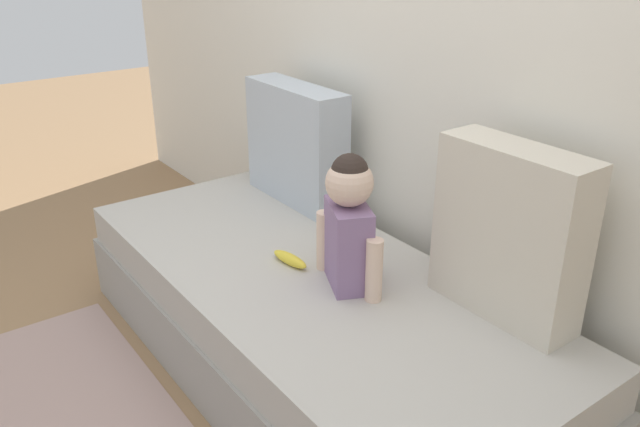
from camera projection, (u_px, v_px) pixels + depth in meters
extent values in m
plane|color=#93704C|center=(308.00, 369.00, 2.47)|extent=(12.00, 12.00, 0.00)
cube|color=silver|center=(438.00, 27.00, 2.29)|extent=(5.28, 0.10, 2.45)
cube|color=#9C978F|center=(308.00, 339.00, 2.42)|extent=(2.08, 0.89, 0.27)
cube|color=#B7B2A8|center=(308.00, 290.00, 2.33)|extent=(2.02, 0.87, 0.16)
cube|color=#B2BCC6|center=(296.00, 144.00, 2.80)|extent=(0.56, 0.16, 0.52)
cube|color=beige|center=(509.00, 233.00, 1.95)|extent=(0.48, 0.16, 0.55)
cube|color=gray|center=(348.00, 245.00, 2.16)|extent=(0.25, 0.20, 0.29)
sphere|color=beige|center=(349.00, 183.00, 2.07)|extent=(0.16, 0.16, 0.16)
sphere|color=#2D231E|center=(350.00, 172.00, 2.06)|extent=(0.12, 0.12, 0.12)
cylinder|color=beige|center=(324.00, 240.00, 2.27)|extent=(0.06, 0.06, 0.22)
cylinder|color=beige|center=(374.00, 270.00, 2.08)|extent=(0.06, 0.06, 0.22)
ellipsoid|color=yellow|center=(290.00, 259.00, 2.34)|extent=(0.17, 0.07, 0.04)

